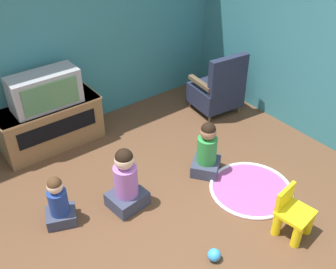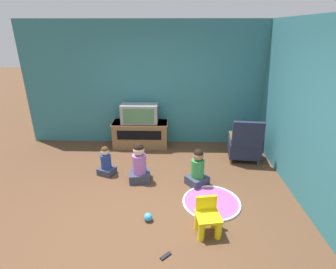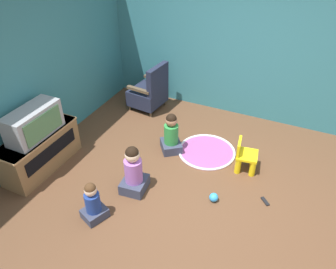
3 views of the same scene
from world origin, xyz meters
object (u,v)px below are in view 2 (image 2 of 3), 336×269
at_px(yellow_kid_chair, 208,219).
at_px(child_watching_left, 198,169).
at_px(child_watching_center, 106,162).
at_px(child_watching_right, 139,165).
at_px(remote_control, 166,256).
at_px(tv_cabinet, 141,134).
at_px(black_armchair, 245,145).
at_px(toy_ball, 148,217).
at_px(television, 139,114).

xyz_separation_m(yellow_kid_chair, child_watching_left, (-0.04, 1.15, 0.08)).
height_order(child_watching_left, child_watching_center, child_watching_left).
relative_size(child_watching_right, remote_control, 5.08).
relative_size(yellow_kid_chair, child_watching_center, 0.87).
height_order(tv_cabinet, child_watching_left, child_watching_left).
bearing_deg(child_watching_center, child_watching_right, 3.70).
height_order(black_armchair, toy_ball, black_armchair).
bearing_deg(child_watching_center, remote_control, -37.19).
bearing_deg(toy_ball, child_watching_right, 103.11).
height_order(television, child_watching_center, television).
xyz_separation_m(tv_cabinet, child_watching_left, (1.15, -1.54, -0.01)).
distance_m(black_armchair, toy_ball, 2.58).
relative_size(child_watching_left, child_watching_center, 1.18).
distance_m(black_armchair, child_watching_right, 2.17).
distance_m(child_watching_right, toy_ball, 1.10).
distance_m(black_armchair, child_watching_center, 2.71).
xyz_separation_m(yellow_kid_chair, child_watching_right, (-1.04, 1.24, 0.10)).
distance_m(child_watching_left, child_watching_center, 1.66).
height_order(black_armchair, child_watching_left, black_armchair).
bearing_deg(tv_cabinet, black_armchair, -16.47).
relative_size(yellow_kid_chair, child_watching_right, 0.68).
bearing_deg(child_watching_left, child_watching_center, 132.57).
distance_m(tv_cabinet, child_watching_left, 1.93).
height_order(child_watching_left, toy_ball, child_watching_left).
height_order(child_watching_right, toy_ball, child_watching_right).
height_order(tv_cabinet, yellow_kid_chair, tv_cabinet).
bearing_deg(child_watching_right, child_watching_left, -11.39).
height_order(tv_cabinet, child_watching_center, tv_cabinet).
xyz_separation_m(television, child_watching_center, (-0.48, -1.22, -0.54)).
relative_size(television, child_watching_center, 1.42).
xyz_separation_m(toy_ball, remote_control, (0.26, -0.62, -0.05)).
relative_size(child_watching_left, remote_control, 4.71).
xyz_separation_m(black_armchair, remote_control, (-1.50, -2.47, -0.33)).
relative_size(yellow_kid_chair, toy_ball, 4.07).
height_order(yellow_kid_chair, toy_ball, yellow_kid_chair).
height_order(child_watching_center, remote_control, child_watching_center).
bearing_deg(television, child_watching_center, -111.40).
xyz_separation_m(child_watching_right, remote_control, (0.51, -1.66, -0.30)).
bearing_deg(child_watching_center, tv_cabinet, 90.42).
xyz_separation_m(television, black_armchair, (2.16, -0.61, -0.44)).
xyz_separation_m(television, child_watching_left, (1.15, -1.51, -0.50)).
height_order(television, black_armchair, television).
bearing_deg(black_armchair, remote_control, 64.92).
distance_m(television, child_watching_left, 1.96).
bearing_deg(remote_control, tv_cabinet, 58.90).
xyz_separation_m(television, toy_ball, (0.40, -2.46, -0.72)).
xyz_separation_m(tv_cabinet, television, (0.00, -0.03, 0.48)).
height_order(tv_cabinet, television, television).
bearing_deg(tv_cabinet, remote_control, -77.95).
bearing_deg(black_armchair, child_watching_center, 19.15).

